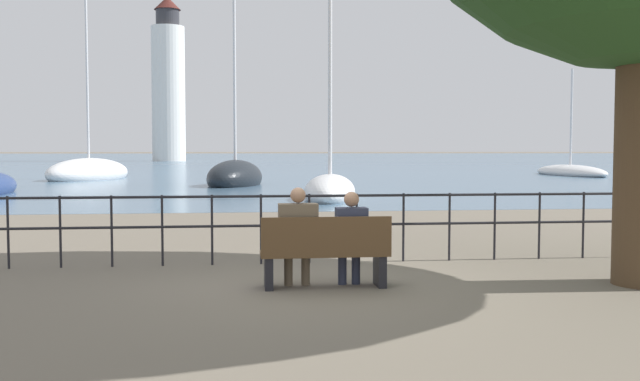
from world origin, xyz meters
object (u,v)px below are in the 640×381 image
(park_bench, at_px, (325,254))
(sailboat_0, at_px, (235,177))
(sailboat_5, at_px, (330,189))
(harbor_lighthouse, at_px, (168,85))
(sailboat_4, at_px, (570,172))
(sailboat_1, at_px, (89,172))
(seated_person_left, at_px, (298,233))
(seated_person_right, at_px, (351,234))

(park_bench, xyz_separation_m, sailboat_0, (-1.15, 25.68, -0.02))
(sailboat_5, height_order, harbor_lighthouse, harbor_lighthouse)
(sailboat_4, height_order, sailboat_5, sailboat_5)
(sailboat_1, height_order, harbor_lighthouse, harbor_lighthouse)
(park_bench, distance_m, sailboat_5, 15.91)
(sailboat_0, bearing_deg, park_bench, -72.01)
(park_bench, bearing_deg, sailboat_5, 82.31)
(sailboat_0, bearing_deg, harbor_lighthouse, 113.09)
(park_bench, xyz_separation_m, seated_person_left, (-0.33, 0.07, 0.26))
(sailboat_4, height_order, harbor_lighthouse, harbor_lighthouse)
(seated_person_right, relative_size, sailboat_0, 0.10)
(sailboat_0, xyz_separation_m, harbor_lighthouse, (-9.86, 73.25, 10.81))
(sailboat_0, bearing_deg, sailboat_5, -56.25)
(seated_person_right, distance_m, sailboat_0, 25.65)
(seated_person_left, bearing_deg, sailboat_5, 81.08)
(sailboat_1, bearing_deg, harbor_lighthouse, 114.76)
(seated_person_left, height_order, harbor_lighthouse, harbor_lighthouse)
(seated_person_left, distance_m, sailboat_4, 42.17)
(sailboat_0, relative_size, sailboat_5, 0.98)
(sailboat_0, bearing_deg, seated_person_right, -71.26)
(seated_person_right, xyz_separation_m, harbor_lighthouse, (-11.35, 98.85, 10.56))
(sailboat_4, bearing_deg, seated_person_right, -120.71)
(sailboat_4, distance_m, sailboat_5, 28.00)
(seated_person_right, xyz_separation_m, sailboat_4, (20.67, 36.37, -0.43))
(sailboat_0, xyz_separation_m, sailboat_5, (3.28, -9.91, -0.04))
(park_bench, xyz_separation_m, sailboat_4, (21.01, 36.45, -0.20))
(sailboat_4, bearing_deg, seated_person_left, -121.50)
(sailboat_1, xyz_separation_m, sailboat_4, (30.57, 2.80, -0.17))
(sailboat_4, relative_size, sailboat_5, 0.69)
(seated_person_right, relative_size, sailboat_1, 0.09)
(seated_person_right, distance_m, harbor_lighthouse, 100.06)
(park_bench, relative_size, sailboat_4, 0.19)
(sailboat_5, bearing_deg, park_bench, -87.18)
(sailboat_4, xyz_separation_m, sailboat_5, (-18.88, -20.68, 0.14))
(park_bench, height_order, sailboat_0, sailboat_0)
(seated_person_left, xyz_separation_m, harbor_lighthouse, (-10.68, 98.86, 10.53))
(seated_person_left, relative_size, seated_person_right, 1.05)
(park_bench, xyz_separation_m, harbor_lighthouse, (-11.02, 98.93, 10.79))
(sailboat_1, height_order, sailboat_5, sailboat_1)
(seated_person_right, bearing_deg, harbor_lighthouse, 96.55)
(seated_person_left, bearing_deg, sailboat_0, 91.83)
(harbor_lighthouse, bearing_deg, park_bench, -83.65)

